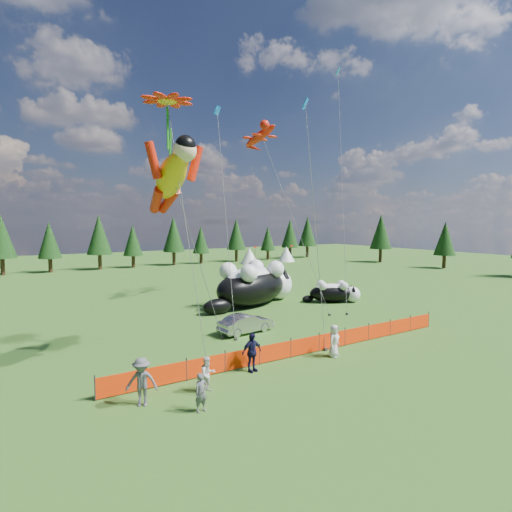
{
  "coord_description": "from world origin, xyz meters",
  "views": [
    {
      "loc": [
        -13.7,
        -19.96,
        7.35
      ],
      "look_at": [
        1.11,
        4.0,
        4.94
      ],
      "focal_mm": 28.0,
      "sensor_mm": 36.0,
      "label": 1
    }
  ],
  "objects": [
    {
      "name": "ground",
      "position": [
        0.0,
        0.0,
        0.0
      ],
      "size": [
        160.0,
        160.0,
        0.0
      ],
      "primitive_type": "plane",
      "color": "#103209",
      "rests_on": "ground"
    },
    {
      "name": "safety_fence",
      "position": [
        0.0,
        -3.0,
        0.5
      ],
      "size": [
        22.06,
        0.06,
        1.1
      ],
      "color": "#262626",
      "rests_on": "ground"
    },
    {
      "name": "tree_line",
      "position": [
        0.0,
        45.0,
        4.0
      ],
      "size": [
        90.0,
        4.0,
        8.0
      ],
      "primitive_type": null,
      "color": "black",
      "rests_on": "ground"
    },
    {
      "name": "festival_tents",
      "position": [
        11.0,
        40.0,
        1.4
      ],
      "size": [
        50.0,
        3.2,
        2.8
      ],
      "primitive_type": null,
      "color": "white",
      "rests_on": "ground"
    },
    {
      "name": "cat_large",
      "position": [
        4.68,
        9.92,
        1.85
      ],
      "size": [
        10.44,
        6.23,
        3.89
      ],
      "rotation": [
        0.0,
        0.0,
        0.34
      ],
      "color": "black",
      "rests_on": "ground"
    },
    {
      "name": "cat_small",
      "position": [
        11.42,
        7.02,
        0.93
      ],
      "size": [
        4.89,
        3.75,
        1.96
      ],
      "rotation": [
        0.0,
        0.0,
        -0.55
      ],
      "color": "black",
      "rests_on": "ground"
    },
    {
      "name": "car",
      "position": [
        -0.6,
        2.5,
        0.63
      ],
      "size": [
        3.97,
        1.77,
        1.27
      ],
      "primitive_type": "imported",
      "rotation": [
        0.0,
        0.0,
        1.69
      ],
      "color": "#B2B2B7",
      "rests_on": "ground"
    },
    {
      "name": "spectator_a",
      "position": [
        -7.66,
        -6.15,
        0.76
      ],
      "size": [
        0.61,
        0.45,
        1.53
      ],
      "primitive_type": "imported",
      "rotation": [
        0.0,
        0.0,
        0.16
      ],
      "color": "#525256",
      "rests_on": "ground"
    },
    {
      "name": "spectator_b",
      "position": [
        -6.69,
        -4.65,
        0.79
      ],
      "size": [
        0.82,
        0.55,
        1.57
      ],
      "primitive_type": "imported",
      "rotation": [
        0.0,
        0.0,
        0.14
      ],
      "color": "beige",
      "rests_on": "ground"
    },
    {
      "name": "spectator_c",
      "position": [
        -3.83,
        -3.6,
        0.97
      ],
      "size": [
        1.19,
        0.7,
        1.94
      ],
      "primitive_type": "imported",
      "rotation": [
        0.0,
        0.0,
        0.1
      ],
      "color": "#141334",
      "rests_on": "ground"
    },
    {
      "name": "spectator_d",
      "position": [
        -9.47,
        -4.43,
        0.98
      ],
      "size": [
        1.43,
        1.19,
        1.97
      ],
      "primitive_type": "imported",
      "rotation": [
        0.0,
        0.0,
        -0.51
      ],
      "color": "#525256",
      "rests_on": "ground"
    },
    {
      "name": "spectator_e",
      "position": [
        1.1,
        -4.11,
        0.89
      ],
      "size": [
        1.02,
        0.86,
        1.78
      ],
      "primitive_type": "imported",
      "rotation": [
        0.0,
        0.0,
        0.4
      ],
      "color": "beige",
      "rests_on": "ground"
    },
    {
      "name": "superhero_kite",
      "position": [
        -6.39,
        0.34,
        9.68
      ],
      "size": [
        6.22,
        5.08,
        12.19
      ],
      "color": "#E7AA0C",
      "rests_on": "ground"
    },
    {
      "name": "gecko_kite",
      "position": [
        7.2,
        13.11,
        15.57
      ],
      "size": [
        4.05,
        13.16,
        18.33
      ],
      "color": "red",
      "rests_on": "ground"
    },
    {
      "name": "flower_kite",
      "position": [
        -6.48,
        0.4,
        13.41
      ],
      "size": [
        3.58,
        4.91,
        13.81
      ],
      "color": "red",
      "rests_on": "ground"
    },
    {
      "name": "diamond_kite_a",
      "position": [
        -0.51,
        6.55,
        14.35
      ],
      "size": [
        2.16,
        5.91,
        16.51
      ],
      "color": "blue",
      "rests_on": "ground"
    },
    {
      "name": "diamond_kite_b",
      "position": [
        13.94,
        9.6,
        20.42
      ],
      "size": [
        6.05,
        7.91,
        23.77
      ],
      "color": "#0D8EA2",
      "rests_on": "ground"
    },
    {
      "name": "diamond_kite_c",
      "position": [
        1.47,
        -1.08,
        13.45
      ],
      "size": [
        0.83,
        2.61,
        14.98
      ],
      "color": "blue",
      "rests_on": "ground"
    }
  ]
}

